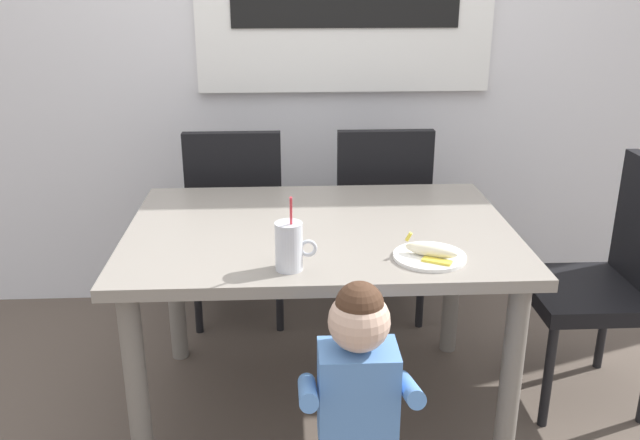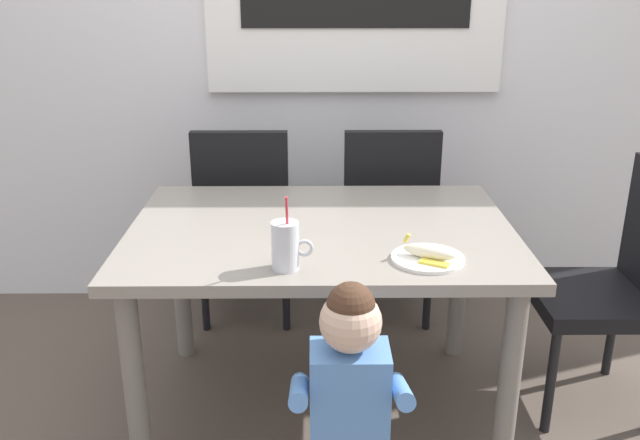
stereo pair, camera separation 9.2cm
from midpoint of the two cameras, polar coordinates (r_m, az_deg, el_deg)
name	(u,v)px [view 2 (the right image)]	position (r m, az deg, el deg)	size (l,w,h in m)	color
ground_plane	(321,406)	(2.77, 1.07, -15.27)	(24.00, 24.00, 0.00)	brown
back_wall	(319,6)	(3.32, 0.79, 17.45)	(6.40, 0.17, 2.90)	silver
dining_table	(321,252)	(2.45, 1.17, -2.73)	(1.36, 0.96, 0.75)	gray
dining_chair_left	(245,215)	(3.18, -5.49, 0.45)	(0.44, 0.44, 0.96)	black
dining_chair_right	(387,214)	(3.19, 6.48, 0.50)	(0.44, 0.44, 0.96)	black
dining_chair_far	(618,276)	(2.79, 24.52, -4.28)	(0.44, 0.44, 0.96)	black
toddler_standing	(349,386)	(1.95, 3.87, -13.64)	(0.33, 0.24, 0.84)	#3F4760
milk_cup	(286,248)	(2.06, -1.60, -2.39)	(0.13, 0.09, 0.25)	silver
snack_plate	(428,258)	(2.17, 10.18, -3.19)	(0.23, 0.23, 0.01)	white
peeled_banana	(430,253)	(2.15, 10.37, -2.72)	(0.17, 0.14, 0.07)	#F4EAC6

